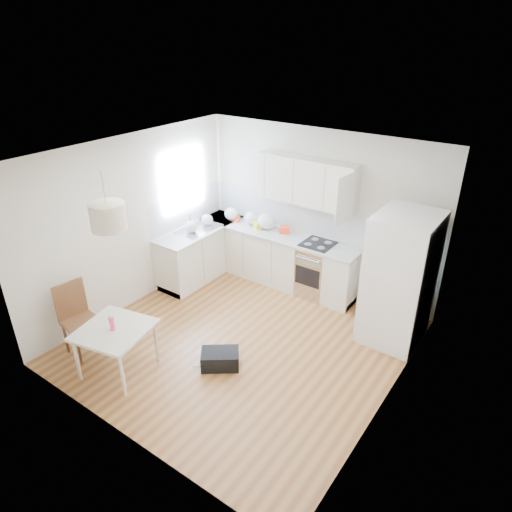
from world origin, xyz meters
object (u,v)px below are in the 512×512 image
at_px(gym_bag, 220,359).
at_px(dining_chair, 81,321).
at_px(dining_table, 115,333).
at_px(refrigerator, 401,279).

bearing_deg(gym_bag, dining_chair, 169.29).
bearing_deg(dining_table, gym_bag, 27.00).
bearing_deg(refrigerator, dining_chair, -139.79).
height_order(dining_chair, gym_bag, dining_chair).
relative_size(refrigerator, gym_bag, 3.83).
bearing_deg(dining_chair, dining_table, 8.69).
xyz_separation_m(dining_table, dining_chair, (-0.68, -0.02, -0.08)).
xyz_separation_m(dining_chair, gym_bag, (1.71, 0.84, -0.40)).
relative_size(dining_table, gym_bag, 2.00).
xyz_separation_m(refrigerator, dining_table, (-2.66, -2.81, -0.36)).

